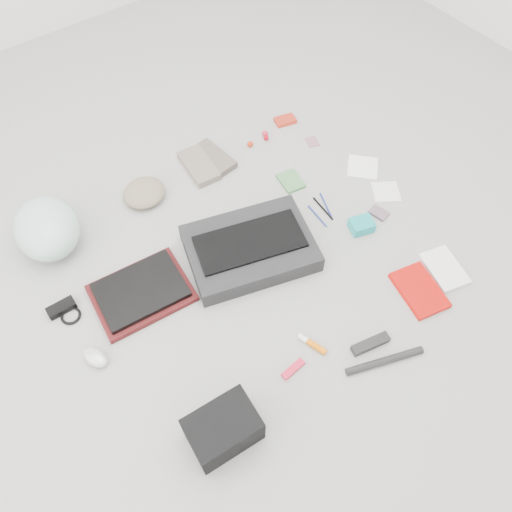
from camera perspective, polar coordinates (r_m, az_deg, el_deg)
ground_plane at (r=2.01m, az=0.00°, el=-0.79°), size 4.00×4.00×0.00m
messenger_bag at (r=2.00m, az=-0.69°, el=0.89°), size 0.57×0.48×0.08m
bag_flap at (r=1.96m, az=-0.71°, el=1.67°), size 0.46×0.31×0.01m
laptop_sleeve at (r=1.97m, az=-12.93°, el=-4.15°), size 0.39×0.31×0.03m
laptop at (r=1.95m, az=-13.06°, el=-3.81°), size 0.34×0.27×0.02m
bike_helmet at (r=2.16m, az=-22.78°, el=2.93°), size 0.30×0.35×0.19m
beanie at (r=2.25m, az=-12.67°, el=7.08°), size 0.23×0.23×0.07m
mitten_left at (r=2.34m, az=-6.55°, el=10.21°), size 0.14×0.24×0.03m
mitten_right at (r=2.37m, az=-4.94°, el=11.10°), size 0.13×0.23×0.03m
power_brick at (r=2.03m, az=-21.34°, el=-5.54°), size 0.11×0.05×0.03m
cable_coil at (r=2.01m, az=-20.40°, el=-6.41°), size 0.09×0.09×0.01m
mouse at (r=1.89m, az=-17.89°, el=-10.93°), size 0.09×0.12×0.04m
camera_bag at (r=1.67m, az=-3.79°, el=-19.15°), size 0.23×0.17×0.14m
multitool at (r=1.80m, az=4.26°, el=-12.75°), size 0.10×0.03×0.01m
toiletry_tube_white at (r=1.84m, az=5.93°, el=-9.64°), size 0.04×0.08×0.02m
toiletry_tube_orange at (r=1.84m, az=6.93°, el=-10.25°), size 0.04×0.08×0.02m
u_lock at (r=1.87m, az=12.94°, el=-9.76°), size 0.15×0.07×0.03m
bike_pump at (r=1.86m, az=14.48°, el=-11.52°), size 0.29×0.12×0.03m
book_red at (r=2.03m, az=18.16°, el=-3.75°), size 0.19×0.24×0.02m
book_white at (r=2.12m, az=20.71°, el=-1.37°), size 0.17×0.21×0.02m
notepad at (r=2.28m, az=3.98°, el=8.55°), size 0.11×0.13×0.01m
pen_blue at (r=2.16m, az=7.02°, el=4.56°), size 0.02×0.13×0.01m
pen_black at (r=2.19m, az=7.66°, el=5.41°), size 0.02×0.14×0.01m
pen_navy at (r=2.21m, az=7.96°, el=5.83°), size 0.06×0.13×0.01m
accordion_wallet at (r=2.14m, az=11.96°, el=3.46°), size 0.11×0.10×0.05m
card_deck at (r=2.22m, az=13.85°, el=4.80°), size 0.07×0.09×0.01m
napkin_top at (r=2.39m, az=12.10°, el=9.91°), size 0.19×0.19×0.01m
napkin_bottom at (r=2.31m, az=14.63°, el=7.11°), size 0.16×0.16×0.01m
lollipop_a at (r=2.43m, az=-0.68°, el=12.68°), size 0.03×0.03×0.03m
lollipop_b at (r=2.46m, az=1.18°, el=13.33°), size 0.03×0.03×0.02m
lollipop_c at (r=2.48m, az=1.04°, el=13.82°), size 0.03×0.03×0.03m
altoids_tin at (r=2.56m, az=3.35°, el=15.22°), size 0.11×0.09×0.02m
stamp_sheet at (r=2.47m, az=6.45°, el=12.85°), size 0.07×0.08×0.00m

